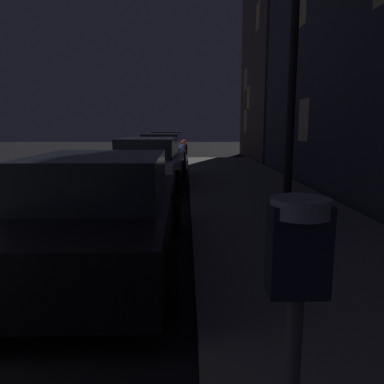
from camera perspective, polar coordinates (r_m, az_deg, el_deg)
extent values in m
cube|color=#232838|center=(1.27, 15.63, -8.39)|extent=(0.19, 0.11, 0.30)
cylinder|color=#999EA5|center=(1.24, 15.94, -2.23)|extent=(0.19, 0.19, 0.06)
cube|color=black|center=(1.25, 13.24, -6.75)|extent=(0.01, 0.08, 0.11)
cube|color=black|center=(5.03, -13.05, -4.26)|extent=(1.75, 4.37, 0.64)
cube|color=#1E2328|center=(4.75, -13.76, 2.01)|extent=(1.53, 2.00, 0.56)
cylinder|color=black|center=(6.57, -18.05, -3.31)|extent=(0.23, 0.66, 0.66)
cylinder|color=black|center=(6.30, -2.73, -3.39)|extent=(0.23, 0.66, 0.66)
cylinder|color=black|center=(3.72, -3.70, -13.04)|extent=(0.23, 0.66, 0.66)
cube|color=silver|center=(11.12, -6.36, 3.64)|extent=(1.96, 4.48, 0.64)
cube|color=#1E2328|center=(10.93, -6.53, 6.58)|extent=(1.64, 2.33, 0.56)
cylinder|color=black|center=(12.63, -9.38, 3.22)|extent=(0.25, 0.67, 0.66)
cylinder|color=black|center=(12.40, -1.40, 3.23)|extent=(0.25, 0.67, 0.66)
cylinder|color=black|center=(10.00, -12.45, 1.37)|extent=(0.25, 0.67, 0.66)
cylinder|color=black|center=(9.71, -2.37, 1.34)|extent=(0.25, 0.67, 0.66)
cube|color=navy|center=(16.72, -4.54, 5.77)|extent=(1.91, 4.25, 0.64)
cube|color=#1E2328|center=(16.70, -4.56, 7.76)|extent=(1.62, 2.20, 0.56)
cylinder|color=black|center=(18.12, -6.90, 5.29)|extent=(0.25, 0.67, 0.66)
cylinder|color=black|center=(17.96, -1.29, 5.32)|extent=(0.25, 0.67, 0.66)
cylinder|color=black|center=(15.57, -8.26, 4.51)|extent=(0.25, 0.67, 0.66)
cylinder|color=black|center=(15.38, -1.73, 4.54)|extent=(0.25, 0.67, 0.66)
cube|color=maroon|center=(22.43, -3.61, 6.84)|extent=(2.11, 4.60, 0.64)
cube|color=#1E2328|center=(22.34, -3.64, 8.32)|extent=(1.78, 2.35, 0.56)
cylinder|color=black|center=(23.94, -5.58, 6.44)|extent=(0.25, 0.67, 0.66)
cylinder|color=black|center=(23.77, -0.97, 6.46)|extent=(0.25, 0.67, 0.66)
cylinder|color=black|center=(21.17, -6.56, 5.96)|extent=(0.25, 0.67, 0.66)
cylinder|color=black|center=(20.98, -1.35, 5.99)|extent=(0.25, 0.67, 0.66)
cylinder|color=black|center=(7.97, 14.81, 15.92)|extent=(0.16, 0.16, 5.01)
cube|color=#F2D17F|center=(11.60, 16.50, 10.30)|extent=(0.06, 0.90, 1.20)
cube|color=#F2D17F|center=(12.75, 16.26, 25.31)|extent=(0.06, 0.90, 1.20)
cube|color=#6B6056|center=(22.17, 20.18, 19.95)|extent=(8.23, 7.29, 11.70)
cube|color=#F2D17F|center=(22.27, 8.06, 10.52)|extent=(0.06, 0.90, 1.20)
cube|color=#F2D17F|center=(22.67, 8.11, 16.28)|extent=(0.06, 0.90, 1.20)
cube|color=#F2D17F|center=(19.90, 9.92, 24.57)|extent=(0.06, 0.90, 1.20)
cube|color=#F2D17F|center=(21.48, 8.51, 13.86)|extent=(0.06, 0.90, 1.20)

